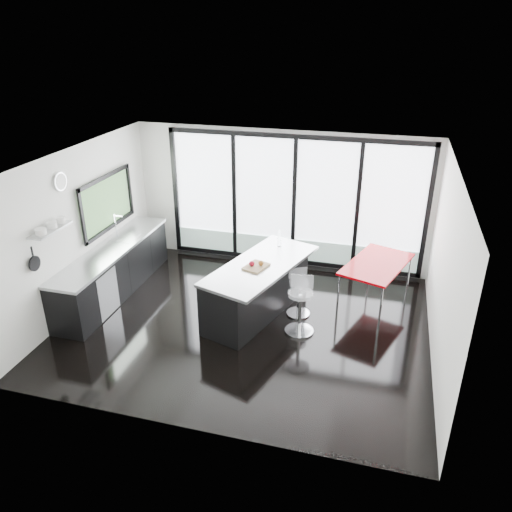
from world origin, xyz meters
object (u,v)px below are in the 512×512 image
(island, at_px, (257,287))
(bar_stool_far, at_px, (299,298))
(bar_stool_near, at_px, (300,312))
(red_table, at_px, (375,283))

(island, xyz_separation_m, bar_stool_far, (0.71, 0.11, -0.17))
(bar_stool_far, bearing_deg, bar_stool_near, -99.48)
(island, xyz_separation_m, red_table, (1.96, 0.84, -0.08))
(bar_stool_near, height_order, red_table, red_table)
(island, height_order, red_table, island)
(bar_stool_far, height_order, red_table, red_table)
(bar_stool_far, distance_m, red_table, 1.45)
(island, relative_size, bar_stool_near, 3.38)
(red_table, bearing_deg, bar_stool_near, -131.45)
(bar_stool_far, bearing_deg, island, 166.47)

